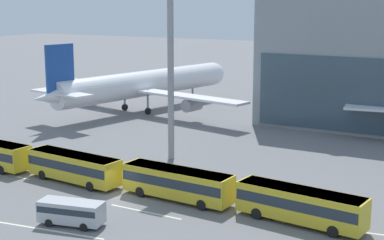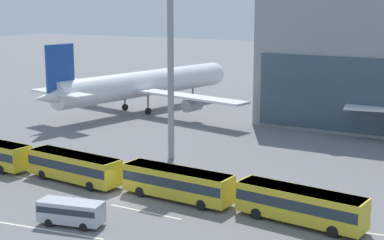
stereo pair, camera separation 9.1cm
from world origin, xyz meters
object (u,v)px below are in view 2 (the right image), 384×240
object	(u,v)px
shuttle_bus_3	(177,182)
traffic_cone_1	(76,204)
service_van_foreground	(71,211)
shuttle_bus_2	(74,166)
airliner_at_gate_near	(138,85)
floodlight_mast	(170,29)
shuttle_bus_4	(300,204)

from	to	relation	value
shuttle_bus_3	traffic_cone_1	distance (m)	9.61
service_van_foreground	traffic_cone_1	bearing A→B (deg)	113.13
shuttle_bus_2	shuttle_bus_3	distance (m)	12.27
shuttle_bus_2	shuttle_bus_3	world-z (taller)	same
airliner_at_gate_near	shuttle_bus_2	xyz separation A→B (m)	(17.14, -36.39, -2.92)
shuttle_bus_2	floodlight_mast	xyz separation A→B (m)	(3.86, 13.06, 13.70)
shuttle_bus_4	traffic_cone_1	world-z (taller)	shuttle_bus_4
floodlight_mast	shuttle_bus_4	bearing A→B (deg)	-31.33
shuttle_bus_4	service_van_foreground	bearing A→B (deg)	-143.27
shuttle_bus_3	service_van_foreground	bearing A→B (deg)	-110.90
shuttle_bus_2	shuttle_bus_3	size ratio (longest dim) A/B	1.01
traffic_cone_1	floodlight_mast	bearing A→B (deg)	94.05
airliner_at_gate_near	shuttle_bus_4	bearing A→B (deg)	-119.60
airliner_at_gate_near	traffic_cone_1	distance (m)	47.91
shuttle_bus_3	service_van_foreground	world-z (taller)	shuttle_bus_3
airliner_at_gate_near	service_van_foreground	xyz separation A→B (m)	(24.99, -45.83, -3.46)
shuttle_bus_4	airliner_at_gate_near	bearing A→B (deg)	145.19
shuttle_bus_3	shuttle_bus_4	xyz separation A→B (m)	(12.26, -0.08, 0.00)
shuttle_bus_3	floodlight_mast	size ratio (longest dim) A/B	0.43
shuttle_bus_4	shuttle_bus_3	bearing A→B (deg)	-174.44
service_van_foreground	traffic_cone_1	size ratio (longest dim) A/B	9.36
shuttle_bus_2	service_van_foreground	size ratio (longest dim) A/B	1.95
floodlight_mast	traffic_cone_1	bearing A→B (deg)	-85.95
shuttle_bus_3	shuttle_bus_4	distance (m)	12.26
service_van_foreground	traffic_cone_1	xyz separation A→B (m)	(-2.66, 3.67, -0.94)
shuttle_bus_2	floodlight_mast	distance (m)	19.32
shuttle_bus_3	floodlight_mast	world-z (taller)	floodlight_mast
shuttle_bus_4	service_van_foreground	size ratio (longest dim) A/B	1.96
airliner_at_gate_near	floodlight_mast	world-z (taller)	floodlight_mast
shuttle_bus_4	floodlight_mast	distance (m)	27.79
shuttle_bus_2	floodlight_mast	bearing A→B (deg)	78.35
airliner_at_gate_near	shuttle_bus_2	world-z (taller)	airliner_at_gate_near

